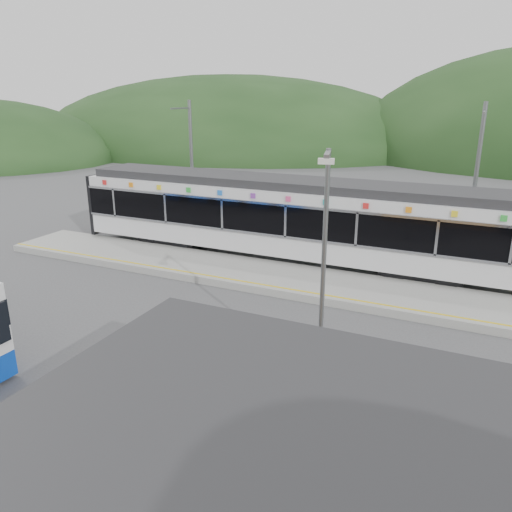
% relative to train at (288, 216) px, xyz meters
% --- Properties ---
extents(ground, '(120.00, 120.00, 0.00)m').
position_rel_train_xyz_m(ground, '(0.45, -6.00, -2.06)').
color(ground, '#4C4C4F').
rests_on(ground, ground).
extents(hills, '(146.00, 149.00, 26.00)m').
position_rel_train_xyz_m(hills, '(6.63, -0.71, -2.06)').
color(hills, '#1E3D19').
rests_on(hills, ground).
extents(platform, '(26.00, 3.20, 0.30)m').
position_rel_train_xyz_m(platform, '(0.45, -2.70, -1.91)').
color(platform, '#9E9E99').
rests_on(platform, ground).
extents(yellow_line, '(26.00, 0.10, 0.01)m').
position_rel_train_xyz_m(yellow_line, '(0.45, -4.00, -1.76)').
color(yellow_line, yellow).
rests_on(yellow_line, platform).
extents(train, '(20.44, 3.01, 3.74)m').
position_rel_train_xyz_m(train, '(0.00, 0.00, 0.00)').
color(train, black).
rests_on(train, ground).
extents(catenary_mast_west, '(0.18, 1.80, 7.00)m').
position_rel_train_xyz_m(catenary_mast_west, '(-6.55, 2.56, 1.58)').
color(catenary_mast_west, slate).
rests_on(catenary_mast_west, ground).
extents(catenary_mast_east, '(0.18, 1.80, 7.00)m').
position_rel_train_xyz_m(catenary_mast_east, '(7.45, 2.56, 1.58)').
color(catenary_mast_east, slate).
rests_on(catenary_mast_east, ground).
extents(lamp_post, '(0.38, 1.10, 6.08)m').
position_rel_train_xyz_m(lamp_post, '(4.45, -9.12, 1.56)').
color(lamp_post, slate).
rests_on(lamp_post, ground).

